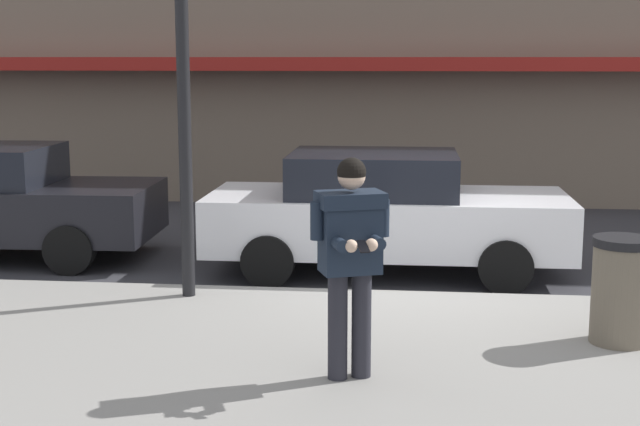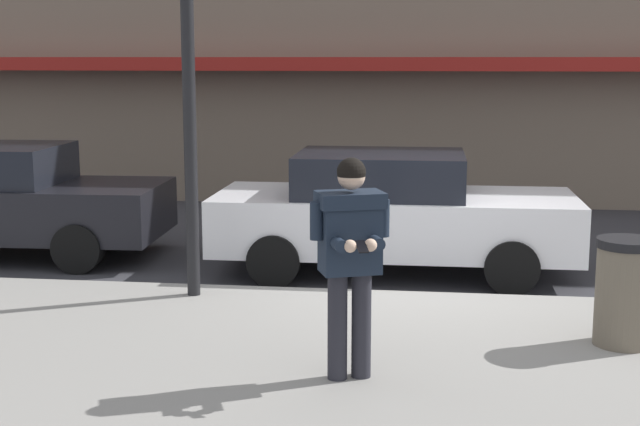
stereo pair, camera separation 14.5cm
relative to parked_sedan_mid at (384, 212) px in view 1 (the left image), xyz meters
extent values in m
plane|color=#333338|center=(0.42, -1.19, -0.79)|extent=(80.00, 80.00, 0.00)
cube|color=gray|center=(1.42, -4.04, -0.72)|extent=(32.00, 5.30, 0.14)
cube|color=silver|center=(1.42, -1.14, -0.79)|extent=(28.00, 0.12, 0.01)
cube|color=maroon|center=(1.42, 4.96, 1.81)|extent=(26.60, 0.70, 0.24)
cylinder|color=black|center=(-4.02, 1.21, -0.47)|extent=(0.65, 0.25, 0.64)
cylinder|color=black|center=(-3.95, -0.50, -0.47)|extent=(0.65, 0.25, 0.64)
cube|color=silver|center=(0.04, 0.00, -0.12)|extent=(4.51, 1.85, 0.70)
cube|color=black|center=(-0.14, 0.00, 0.49)|extent=(2.08, 1.65, 0.52)
cylinder|color=black|center=(1.43, 0.86, -0.47)|extent=(0.64, 0.22, 0.64)
cylinder|color=black|center=(1.44, -0.85, -0.47)|extent=(0.64, 0.22, 0.64)
cylinder|color=black|center=(-1.36, 0.85, -0.47)|extent=(0.64, 0.22, 0.64)
cylinder|color=black|center=(-1.35, -0.86, -0.47)|extent=(0.64, 0.22, 0.64)
cylinder|color=#23232B|center=(-0.03, -4.15, -0.21)|extent=(0.16, 0.16, 0.88)
cylinder|color=#23232B|center=(-0.22, -4.22, -0.21)|extent=(0.16, 0.16, 0.88)
cube|color=#192333|center=(-0.12, -4.19, 0.55)|extent=(0.54, 0.44, 0.64)
cube|color=#192333|center=(-0.12, -4.19, 0.82)|extent=(0.61, 0.50, 0.12)
cylinder|color=#192333|center=(0.13, -4.09, 0.66)|extent=(0.11, 0.11, 0.30)
cylinder|color=#192333|center=(0.07, -4.28, 0.51)|extent=(0.20, 0.32, 0.10)
sphere|color=beige|center=(0.06, -4.44, 0.51)|extent=(0.10, 0.10, 0.10)
cylinder|color=#192333|center=(-0.38, -4.28, 0.66)|extent=(0.11, 0.11, 0.30)
cylinder|color=#192333|center=(-0.21, -4.39, 0.51)|extent=(0.20, 0.32, 0.10)
sphere|color=beige|center=(-0.09, -4.49, 0.51)|extent=(0.10, 0.10, 0.10)
cube|color=black|center=(0.00, -4.50, 0.51)|extent=(0.12, 0.16, 0.07)
sphere|color=beige|center=(-0.11, -4.21, 1.01)|extent=(0.22, 0.22, 0.22)
sphere|color=black|center=(-0.11, -4.21, 1.04)|extent=(0.23, 0.23, 0.23)
cylinder|color=black|center=(-2.07, -1.84, 1.65)|extent=(0.14, 0.14, 4.60)
cylinder|color=#665B4C|center=(2.25, -3.03, -0.20)|extent=(0.52, 0.52, 0.90)
cylinder|color=black|center=(2.25, -3.03, 0.29)|extent=(0.55, 0.55, 0.08)
camera|label=1|loc=(0.38, -11.09, 1.92)|focal=50.00mm
camera|label=2|loc=(0.53, -11.08, 1.92)|focal=50.00mm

